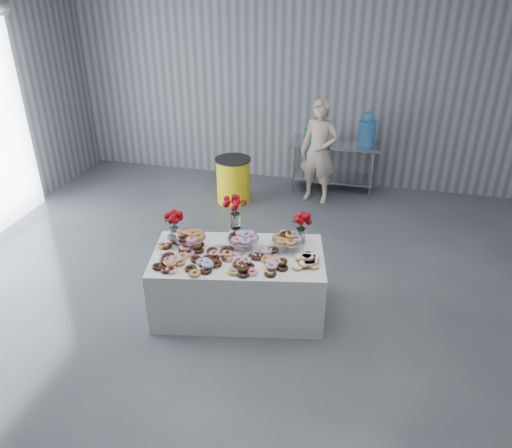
% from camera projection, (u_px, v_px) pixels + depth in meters
% --- Properties ---
extents(ground, '(9.00, 9.00, 0.00)m').
position_uv_depth(ground, '(222.00, 332.00, 5.51)').
color(ground, '#3C3F44').
rests_on(ground, ground).
extents(room_walls, '(8.04, 9.04, 4.02)m').
position_uv_depth(room_walls, '(185.00, 89.00, 4.38)').
color(room_walls, gray).
rests_on(room_walls, ground).
extents(display_table, '(2.06, 1.35, 0.75)m').
position_uv_depth(display_table, '(238.00, 282.00, 5.71)').
color(display_table, silver).
rests_on(display_table, ground).
extents(prep_table, '(1.50, 0.60, 0.90)m').
position_uv_depth(prep_table, '(334.00, 158.00, 8.57)').
color(prep_table, silver).
rests_on(prep_table, ground).
extents(donut_mounds, '(1.93, 1.13, 0.09)m').
position_uv_depth(donut_mounds, '(237.00, 253.00, 5.46)').
color(donut_mounds, '#B88543').
rests_on(donut_mounds, display_table).
extents(cake_stand_left, '(0.36, 0.36, 0.17)m').
position_uv_depth(cake_stand_left, '(190.00, 236.00, 5.62)').
color(cake_stand_left, silver).
rests_on(cake_stand_left, display_table).
extents(cake_stand_mid, '(0.36, 0.36, 0.17)m').
position_uv_depth(cake_stand_mid, '(243.00, 237.00, 5.59)').
color(cake_stand_mid, silver).
rests_on(cake_stand_mid, display_table).
extents(cake_stand_right, '(0.36, 0.36, 0.17)m').
position_uv_depth(cake_stand_right, '(288.00, 238.00, 5.57)').
color(cake_stand_right, silver).
rests_on(cake_stand_right, display_table).
extents(danish_pile, '(0.48, 0.48, 0.11)m').
position_uv_depth(danish_pile, '(306.00, 259.00, 5.34)').
color(danish_pile, white).
rests_on(danish_pile, display_table).
extents(bouquet_left, '(0.26, 0.26, 0.42)m').
position_uv_depth(bouquet_left, '(173.00, 219.00, 5.64)').
color(bouquet_left, white).
rests_on(bouquet_left, display_table).
extents(bouquet_right, '(0.26, 0.26, 0.42)m').
position_uv_depth(bouquet_right, '(301.00, 220.00, 5.62)').
color(bouquet_right, white).
rests_on(bouquet_right, display_table).
extents(bouquet_center, '(0.26, 0.26, 0.57)m').
position_uv_depth(bouquet_center, '(235.00, 210.00, 5.66)').
color(bouquet_center, silver).
rests_on(bouquet_center, display_table).
extents(water_jug, '(0.28, 0.28, 0.55)m').
position_uv_depth(water_jug, '(367.00, 130.00, 8.21)').
color(water_jug, '#3F8CD8').
rests_on(water_jug, prep_table).
extents(drink_bottles, '(0.54, 0.08, 0.27)m').
position_uv_depth(drink_bottles, '(316.00, 135.00, 8.35)').
color(drink_bottles, '#268C33').
rests_on(drink_bottles, prep_table).
extents(person, '(0.70, 0.53, 1.72)m').
position_uv_depth(person, '(319.00, 152.00, 8.13)').
color(person, '#CC8C93').
rests_on(person, ground).
extents(trash_barrel, '(0.59, 0.59, 0.76)m').
position_uv_depth(trash_barrel, '(233.00, 180.00, 8.30)').
color(trash_barrel, yellow).
rests_on(trash_barrel, ground).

